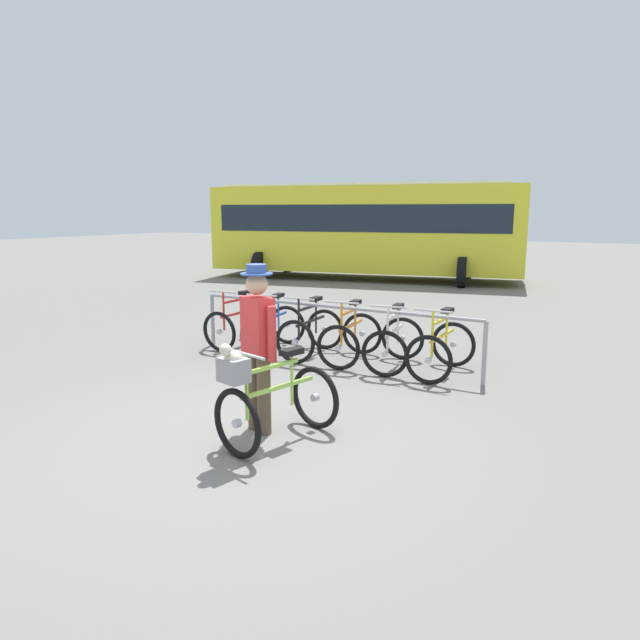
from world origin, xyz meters
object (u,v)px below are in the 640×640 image
Objects in this scene: racked_bike_red at (239,324)px; featured_bicycle at (269,397)px; racked_bike_black at (311,333)px; bus_distant at (365,226)px; racked_bike_orange at (351,338)px; person_with_featured_bike at (258,341)px; racked_bike_yellow at (441,349)px; racked_bike_white at (394,343)px; racked_bike_blue at (274,328)px.

featured_bicycle is (2.80, -3.19, 0.12)m from racked_bike_red.
racked_bike_black is 0.90× the size of featured_bicycle.
bus_distant is (-3.65, 9.74, 1.37)m from racked_bike_black.
racked_bike_orange is 0.67× the size of person_with_featured_bike.
racked_bike_yellow is 0.64× the size of person_with_featured_bike.
racked_bike_red is 0.65× the size of person_with_featured_bike.
featured_bicycle is at bearing -89.92° from racked_bike_white.
racked_bike_white is 2.98m from person_with_featured_bike.
person_with_featured_bike is at bearing -82.01° from racked_bike_orange.
racked_bike_red and racked_bike_black have the same top height.
racked_bike_red is at bearing 179.55° from racked_bike_black.
racked_bike_red is 0.94× the size of racked_bike_white.
racked_bike_blue is 10.26m from bus_distant.
person_with_featured_bike reaches higher than racked_bike_white.
racked_bike_orange is at bearing -0.45° from racked_bike_blue.
person_with_featured_bike reaches higher than racked_bike_red.
person_with_featured_bike is at bearing -69.20° from racked_bike_black.
racked_bike_yellow is (1.40, -0.01, 0.00)m from racked_bike_orange.
racked_bike_white is at bearing -62.63° from bus_distant.
racked_bike_red is 0.96× the size of racked_bike_orange.
racked_bike_white is at bearing 90.08° from featured_bicycle.
racked_bike_orange and racked_bike_yellow have the same top height.
featured_bicycle is 0.73× the size of person_with_featured_bike.
bus_distant is (-5.05, 9.75, 1.37)m from racked_bike_white.
featured_bicycle is (0.00, -3.16, 0.12)m from racked_bike_white.
racked_bike_blue is 1.04× the size of racked_bike_black.
racked_bike_red is 1.01× the size of racked_bike_yellow.
racked_bike_white is 0.69× the size of person_with_featured_bike.
racked_bike_blue and racked_bike_yellow have the same top height.
featured_bicycle is (-0.70, -3.16, 0.12)m from racked_bike_yellow.
person_with_featured_bike is (-0.99, -2.90, 0.58)m from racked_bike_yellow.
racked_bike_white is (1.40, -0.01, 0.00)m from racked_bike_black.
racked_bike_red is at bearing 179.55° from racked_bike_blue.
racked_bike_blue is 3.49m from person_with_featured_bike.
racked_bike_white is at bearing -0.45° from racked_bike_blue.
racked_bike_black and racked_bike_orange have the same top height.
bus_distant is at bearing 117.37° from racked_bike_white.
bus_distant reaches higher than person_with_featured_bike.
racked_bike_white is (2.80, -0.02, 0.00)m from racked_bike_red.
racked_bike_blue is at bearing 179.55° from racked_bike_white.
racked_bike_red is 10.08m from bus_distant.
racked_bike_orange is (1.40, -0.01, 0.00)m from racked_bike_blue.
racked_bike_black is at bearing -0.45° from racked_bike_red.
racked_bike_black is 1.02× the size of racked_bike_yellow.
racked_bike_orange is at bearing 97.99° from person_with_featured_bike.
racked_bike_yellow is (0.70, -0.01, -0.00)m from racked_bike_white.
racked_bike_blue is 3.82m from featured_bicycle.
racked_bike_red is 0.11× the size of bus_distant.
racked_bike_red is 0.70m from racked_bike_blue.
featured_bicycle is at bearing -102.41° from racked_bike_yellow.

